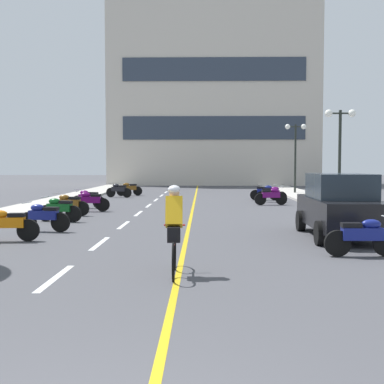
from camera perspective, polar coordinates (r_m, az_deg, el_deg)
The scene contains 32 objects.
ground_plane at distance 24.15m, azimuth -0.48°, elevation -1.77°, with size 140.00×140.00×0.00m, color #47474C.
curb_left at distance 28.26m, azimuth -15.06°, elevation -1.03°, with size 2.40×72.00×0.12m, color #B7B2A8.
curb_right at distance 27.90m, azimuth 14.66°, elevation -1.08°, with size 2.40×72.00×0.12m, color #B7B2A8.
lane_dash_1 at distance 9.68m, azimuth -15.26°, elevation -9.39°, with size 0.14×2.20×0.01m, color silver.
lane_dash_2 at distance 13.49m, azimuth -10.43°, elevation -5.76°, with size 0.14×2.20×0.01m, color silver.
lane_dash_3 at distance 17.39m, azimuth -7.77°, elevation -3.73°, with size 0.14×2.20×0.01m, color silver.
lane_dash_4 at distance 21.33m, azimuth -6.10°, elevation -2.44°, with size 0.14×2.20×0.01m, color silver.
lane_dash_5 at distance 25.28m, azimuth -4.95°, elevation -1.55°, with size 0.14×2.20×0.01m, color silver.
lane_dash_6 at distance 29.25m, azimuth -4.12°, elevation -0.90°, with size 0.14×2.20×0.01m, color silver.
lane_dash_7 at distance 33.23m, azimuth -3.48°, elevation -0.41°, with size 0.14×2.20×0.01m, color silver.
lane_dash_8 at distance 37.21m, azimuth -2.98°, elevation -0.02°, with size 0.14×2.20×0.01m, color silver.
lane_dash_9 at distance 41.19m, azimuth -2.58°, elevation 0.30°, with size 0.14×2.20×0.01m, color silver.
lane_dash_10 at distance 45.18m, azimuth -2.24°, elevation 0.55°, with size 0.14×2.20×0.01m, color silver.
lane_dash_11 at distance 49.17m, azimuth -1.96°, elevation 0.77°, with size 0.14×2.20×0.01m, color silver.
centre_line_yellow at distance 27.14m, azimuth 0.23°, elevation -1.21°, with size 0.12×66.00×0.01m, color gold.
office_building at distance 53.03m, azimuth 2.39°, elevation 10.92°, with size 20.69×9.10×18.44m.
street_lamp_mid at distance 24.86m, azimuth 16.48°, elevation 6.31°, with size 1.46×0.36×4.54m.
street_lamp_far at distance 35.40m, azimuth 11.68°, elevation 5.59°, with size 1.46×0.36×4.72m.
parked_car_near at distance 14.81m, azimuth 16.47°, elevation -1.49°, with size 1.98×4.23×1.82m.
motorcycle_2 at distance 11.99m, azimuth 18.83°, elevation -4.74°, with size 1.70×0.60×0.92m.
motorcycle_3 at distance 14.44m, azimuth -20.30°, elevation -3.44°, with size 1.70×0.60×0.92m.
motorcycle_4 at distance 16.16m, azimuth -16.55°, elevation -2.69°, with size 1.70×0.60×0.92m.
motorcycle_5 at distance 18.75m, azimuth -14.86°, elevation -1.86°, with size 1.68×0.64×0.92m.
motorcycle_6 at distance 20.87m, azimuth -13.84°, elevation -1.34°, with size 1.69×0.60×0.92m.
motorcycle_7 at distance 22.46m, azimuth -11.53°, elevation -1.00°, with size 1.70×0.60×0.92m.
motorcycle_8 at distance 24.13m, azimuth -11.74°, elevation -0.71°, with size 1.67×0.71×0.92m.
motorcycle_9 at distance 25.84m, azimuth 8.99°, elevation -0.43°, with size 1.70×0.60×0.92m.
motorcycle_10 at distance 27.71m, azimuth 9.03°, elevation -0.19°, with size 1.67×0.70×0.92m.
motorcycle_11 at distance 29.24m, azimuth 8.30°, elevation -0.00°, with size 1.70×0.60×0.92m.
motorcycle_12 at distance 31.66m, azimuth -8.34°, elevation 0.24°, with size 1.66×0.72×0.92m.
motorcycle_13 at distance 33.28m, azimuth -7.15°, elevation 0.39°, with size 1.66×0.73×0.92m.
cyclist_rider at distance 9.49m, azimuth -2.05°, elevation -4.10°, with size 0.42×1.77×1.71m.
Camera 1 is at (0.70, -3.05, 2.09)m, focal length 46.92 mm.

